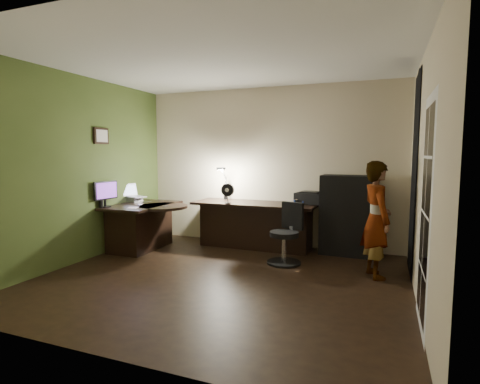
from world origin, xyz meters
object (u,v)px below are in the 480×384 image
(desk_right, at_px, (254,225))
(person, at_px, (377,220))
(desk_left, at_px, (143,227))
(cabinet, at_px, (348,215))
(office_chair, at_px, (284,234))
(monitor, at_px, (105,198))

(desk_right, bearing_deg, person, -22.43)
(desk_right, xyz_separation_m, person, (1.93, -0.82, 0.36))
(desk_left, height_order, cabinet, cabinet)
(desk_right, relative_size, office_chair, 2.34)
(monitor, bearing_deg, desk_right, 36.56)
(cabinet, xyz_separation_m, monitor, (-3.55, -1.34, 0.27))
(cabinet, xyz_separation_m, person, (0.44, -0.97, 0.12))
(office_chair, bearing_deg, monitor, -147.99)
(monitor, bearing_deg, person, 11.79)
(desk_left, relative_size, office_chair, 1.48)
(desk_left, bearing_deg, person, -2.26)
(monitor, relative_size, office_chair, 0.51)
(desk_left, relative_size, cabinet, 1.04)
(desk_left, distance_m, cabinet, 3.33)
(desk_left, height_order, desk_right, desk_right)
(desk_right, height_order, person, person)
(desk_left, bearing_deg, office_chair, -0.06)
(person, bearing_deg, desk_left, 65.48)
(desk_left, relative_size, monitor, 2.92)
(desk_left, xyz_separation_m, cabinet, (3.20, 0.87, 0.25))
(cabinet, distance_m, person, 1.08)
(office_chair, distance_m, person, 1.28)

